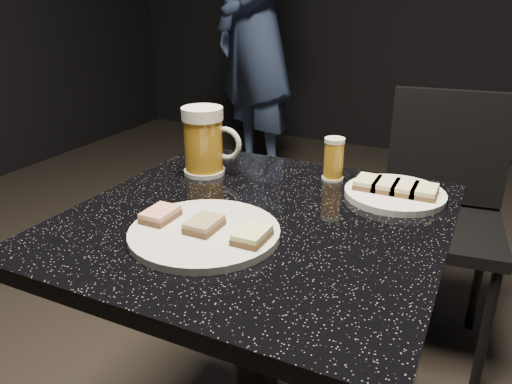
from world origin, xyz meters
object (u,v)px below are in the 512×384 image
plate_large (205,233)px  chair (441,208)px  beer_tumbler (334,159)px  table (256,320)px  patron (256,28)px  plate_small (395,194)px  beer_mug (205,141)px

plate_large → chair: chair is taller
beer_tumbler → chair: bearing=69.3°
table → chair: chair is taller
patron → chair: size_ratio=2.18×
patron → chair: bearing=-12.0°
plate_small → table: plate_small is taller
plate_large → patron: 2.33m
patron → plate_small: bearing=-24.5°
plate_small → beer_tumbler: (-0.15, 0.04, 0.04)m
beer_mug → beer_tumbler: size_ratio=1.61×
beer_mug → beer_tumbler: bearing=18.1°
chair → table: bearing=-109.0°
beer_mug → chair: 0.87m
plate_small → patron: bearing=123.8°
patron → plate_large: bearing=-34.5°
plate_small → chair: bearing=84.6°
table → beer_tumbler: beer_tumbler is taller
plate_large → beer_tumbler: 0.39m
plate_small → beer_tumbler: size_ratio=2.13×
beer_mug → beer_tumbler: beer_mug is taller
plate_large → table: 0.28m
plate_large → patron: bearing=113.8°
plate_large → table: plate_large is taller
plate_small → patron: patron is taller
plate_large → beer_mug: 0.33m
table → chair: size_ratio=0.87×
patron → table: bearing=-32.2°
beer_mug → plate_large: bearing=-59.1°
plate_small → beer_mug: size_ratio=1.32×
patron → beer_mug: bearing=-35.6°
table → chair: 0.85m
beer_tumbler → chair: size_ratio=0.11×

